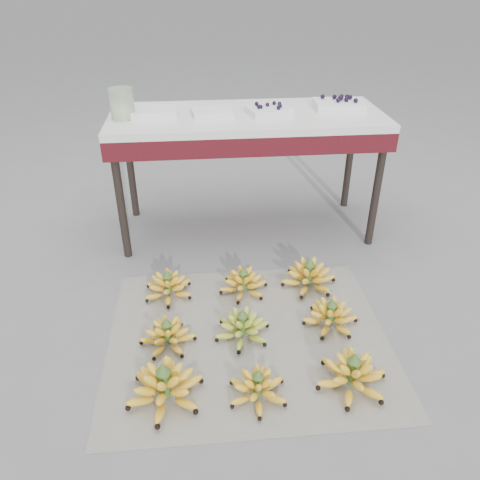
{
  "coord_description": "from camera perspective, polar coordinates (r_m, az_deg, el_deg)",
  "views": [
    {
      "loc": [
        -0.23,
        -1.64,
        1.47
      ],
      "look_at": [
        -0.04,
        0.32,
        0.29
      ],
      "focal_mm": 35.0,
      "sensor_mm": 36.0,
      "label": 1
    }
  ],
  "objects": [
    {
      "name": "bunch_mid_left",
      "position": [
        2.12,
        -8.82,
        -11.39
      ],
      "size": [
        0.31,
        0.31,
        0.15
      ],
      "rotation": [
        0.0,
        0.0,
        -0.4
      ],
      "color": "yellow",
      "rests_on": "newspaper_mat"
    },
    {
      "name": "newspaper_mat",
      "position": [
        2.16,
        0.96,
        -11.82
      ],
      "size": [
        1.25,
        1.06,
        0.01
      ],
      "primitive_type": "cube",
      "rotation": [
        0.0,
        0.0,
        -0.0
      ],
      "color": "beige",
      "rests_on": "ground"
    },
    {
      "name": "tray_right",
      "position": [
        2.69,
        3.57,
        15.49
      ],
      "size": [
        0.27,
        0.22,
        0.06
      ],
      "color": "silver",
      "rests_on": "vendor_table"
    },
    {
      "name": "bunch_back_center",
      "position": [
        2.39,
        0.43,
        -5.28
      ],
      "size": [
        0.31,
        0.31,
        0.15
      ],
      "rotation": [
        0.0,
        0.0,
        -0.33
      ],
      "color": "yellow",
      "rests_on": "newspaper_mat"
    },
    {
      "name": "vendor_table",
      "position": [
        2.73,
        0.84,
        13.48
      ],
      "size": [
        1.53,
        0.61,
        0.74
      ],
      "color": "black",
      "rests_on": "ground"
    },
    {
      "name": "glass_jar",
      "position": [
        2.66,
        -14.19,
        15.82
      ],
      "size": [
        0.15,
        0.15,
        0.16
      ],
      "primitive_type": "cylinder",
      "rotation": [
        0.0,
        0.0,
        0.21
      ],
      "color": "beige",
      "rests_on": "vendor_table"
    },
    {
      "name": "bunch_mid_right",
      "position": [
        2.23,
        10.99,
        -9.08
      ],
      "size": [
        0.27,
        0.27,
        0.15
      ],
      "rotation": [
        0.0,
        0.0,
        -0.1
      ],
      "color": "yellow",
      "rests_on": "newspaper_mat"
    },
    {
      "name": "tray_far_left",
      "position": [
        2.69,
        -10.44,
        15.08
      ],
      "size": [
        0.25,
        0.19,
        0.04
      ],
      "color": "silver",
      "rests_on": "vendor_table"
    },
    {
      "name": "bunch_front_center",
      "position": [
        1.89,
        2.17,
        -17.55
      ],
      "size": [
        0.24,
        0.24,
        0.14
      ],
      "rotation": [
        0.0,
        0.0,
        0.03
      ],
      "color": "yellow",
      "rests_on": "newspaper_mat"
    },
    {
      "name": "bunch_front_left",
      "position": [
        1.9,
        -9.15,
        -17.23
      ],
      "size": [
        0.34,
        0.34,
        0.18
      ],
      "rotation": [
        0.0,
        0.0,
        0.14
      ],
      "color": "yellow",
      "rests_on": "newspaper_mat"
    },
    {
      "name": "ground",
      "position": [
        2.21,
        1.9,
        -10.68
      ],
      "size": [
        60.0,
        60.0,
        0.0
      ],
      "primitive_type": "plane",
      "color": "slate",
      "rests_on": "ground"
    },
    {
      "name": "bunch_back_left",
      "position": [
        2.39,
        -8.76,
        -5.63
      ],
      "size": [
        0.32,
        0.32,
        0.15
      ],
      "rotation": [
        0.0,
        0.0,
        0.34
      ],
      "color": "yellow",
      "rests_on": "newspaper_mat"
    },
    {
      "name": "bunch_front_right",
      "position": [
        1.97,
        13.5,
        -15.67
      ],
      "size": [
        0.31,
        0.31,
        0.17
      ],
      "rotation": [
        0.0,
        0.0,
        0.12
      ],
      "color": "yellow",
      "rests_on": "newspaper_mat"
    },
    {
      "name": "bunch_back_right",
      "position": [
        2.45,
        8.38,
        -4.4
      ],
      "size": [
        0.37,
        0.37,
        0.17
      ],
      "rotation": [
        0.0,
        0.0,
        -0.43
      ],
      "color": "yellow",
      "rests_on": "newspaper_mat"
    },
    {
      "name": "tray_far_right",
      "position": [
        2.84,
        11.96,
        15.86
      ],
      "size": [
        0.29,
        0.21,
        0.07
      ],
      "color": "silver",
      "rests_on": "vendor_table"
    },
    {
      "name": "tray_left",
      "position": [
        2.66,
        -3.39,
        15.25
      ],
      "size": [
        0.24,
        0.19,
        0.04
      ],
      "color": "silver",
      "rests_on": "vendor_table"
    },
    {
      "name": "bunch_mid_center",
      "position": [
        2.13,
        0.3,
        -10.56
      ],
      "size": [
        0.27,
        0.27,
        0.15
      ],
      "rotation": [
        0.0,
        0.0,
        -0.06
      ],
      "color": "#8DB738",
      "rests_on": "newspaper_mat"
    }
  ]
}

